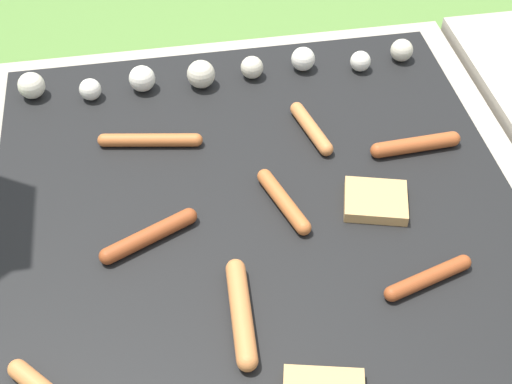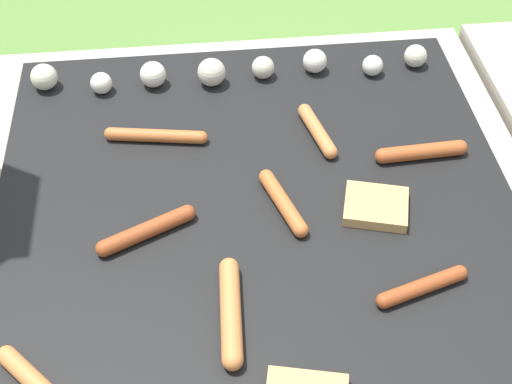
{
  "view_description": "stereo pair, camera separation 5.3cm",
  "coord_description": "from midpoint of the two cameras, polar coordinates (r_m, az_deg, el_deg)",
  "views": [
    {
      "loc": [
        -0.14,
        -0.81,
        1.24
      ],
      "look_at": [
        0.0,
        0.0,
        0.38
      ],
      "focal_mm": 50.0,
      "sensor_mm": 36.0,
      "label": 1
    },
    {
      "loc": [
        -0.09,
        -0.82,
        1.24
      ],
      "look_at": [
        0.0,
        0.0,
        0.38
      ],
      "focal_mm": 50.0,
      "sensor_mm": 36.0,
      "label": 2
    }
  ],
  "objects": [
    {
      "name": "sausage_front_left",
      "position": [
        1.31,
        3.28,
        5.09
      ],
      "size": [
        0.05,
        0.14,
        0.03
      ],
      "color": "#C6753D",
      "rests_on": "grill"
    },
    {
      "name": "sausage_back_left",
      "position": [
        1.14,
        -9.85,
        -3.49
      ],
      "size": [
        0.16,
        0.09,
        0.03
      ],
      "color": "#93421E",
      "rests_on": "grill"
    },
    {
      "name": "mushroom_row",
      "position": [
        1.43,
        -4.66,
        9.57
      ],
      "size": [
        0.79,
        0.08,
        0.06
      ],
      "color": "beige",
      "rests_on": "grill"
    },
    {
      "name": "sausage_front_center",
      "position": [
        1.31,
        -9.62,
        4.09
      ],
      "size": [
        0.19,
        0.05,
        0.02
      ],
      "color": "#B7602D",
      "rests_on": "grill"
    },
    {
      "name": "bread_slice_center",
      "position": [
        1.2,
        8.31,
        -0.73
      ],
      "size": [
        0.12,
        0.11,
        0.02
      ],
      "color": "tan",
      "rests_on": "grill"
    },
    {
      "name": "ground_plane",
      "position": [
        1.48,
        -1.03,
        -10.37
      ],
      "size": [
        14.0,
        14.0,
        0.0
      ],
      "primitive_type": "plane",
      "color": "#567F38"
    },
    {
      "name": "grill",
      "position": [
        1.34,
        -1.13,
        -6.1
      ],
      "size": [
        0.99,
        0.99,
        0.36
      ],
      "color": "#A89E8C",
      "rests_on": "ground_plane"
    },
    {
      "name": "sausage_front_right",
      "position": [
        1.1,
        12.28,
        -6.76
      ],
      "size": [
        0.15,
        0.06,
        0.02
      ],
      "color": "#93421E",
      "rests_on": "grill"
    },
    {
      "name": "sausage_back_right",
      "position": [
        1.04,
        -2.67,
        -9.64
      ],
      "size": [
        0.04,
        0.19,
        0.03
      ],
      "color": "#C6753D",
      "rests_on": "grill"
    },
    {
      "name": "sausage_mid_right",
      "position": [
        1.3,
        11.52,
        3.71
      ],
      "size": [
        0.17,
        0.03,
        0.03
      ],
      "color": "#A34C23",
      "rests_on": "grill"
    },
    {
      "name": "sausage_back_center",
      "position": [
        1.18,
        0.93,
        -0.77
      ],
      "size": [
        0.07,
        0.15,
        0.03
      ],
      "color": "#B7602D",
      "rests_on": "grill"
    }
  ]
}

